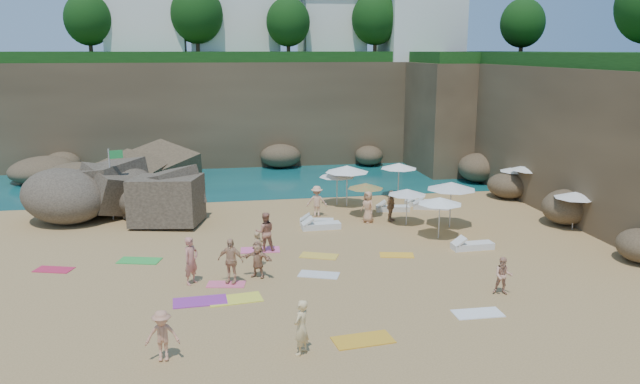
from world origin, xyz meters
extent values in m
plane|color=tan|center=(0.00, 0.00, 0.00)|extent=(120.00, 120.00, 0.00)
plane|color=#0C4751|center=(0.00, 30.00, 0.00)|extent=(120.00, 120.00, 0.00)
cube|color=brown|center=(2.00, 25.00, 4.00)|extent=(44.00, 8.00, 8.00)
cube|color=brown|center=(19.00, 8.00, 4.00)|extent=(8.00, 30.00, 8.00)
cube|color=brown|center=(17.00, 20.00, 4.00)|extent=(10.00, 12.00, 8.00)
cube|color=white|center=(-8.00, 26.00, 10.75)|extent=(6.00, 5.00, 5.50)
cube|color=white|center=(-1.00, 27.00, 11.25)|extent=(7.00, 6.00, 6.50)
cube|color=white|center=(7.00, 26.00, 10.50)|extent=(5.00, 5.00, 5.00)
cube|color=white|center=(14.00, 24.00, 11.00)|extent=(6.00, 6.00, 6.00)
sphere|color=#11380F|center=(-12.00, 24.00, 11.20)|extent=(3.60, 3.60, 3.60)
sphere|color=#11380F|center=(-4.00, 24.00, 11.60)|extent=(4.05, 4.05, 4.05)
sphere|color=#11380F|center=(3.00, 23.00, 11.04)|extent=(3.42, 3.42, 3.42)
sphere|color=#11380F|center=(10.00, 23.00, 11.36)|extent=(3.78, 3.78, 3.78)
sphere|color=#11380F|center=(19.00, 16.00, 10.80)|extent=(3.15, 3.15, 3.15)
cylinder|color=white|center=(-18.00, 30.00, 3.00)|extent=(0.10, 0.10, 6.00)
cylinder|color=white|center=(-16.50, 30.00, 3.00)|extent=(0.10, 0.10, 6.00)
cylinder|color=white|center=(-15.00, 30.00, 3.00)|extent=(0.10, 0.10, 6.00)
cylinder|color=silver|center=(-8.61, 7.00, 1.93)|extent=(0.08, 0.08, 3.85)
cube|color=green|center=(-8.23, 7.00, 3.54)|extent=(0.65, 0.24, 0.43)
cylinder|color=silver|center=(4.42, 7.70, 1.14)|extent=(0.07, 0.07, 2.28)
cone|color=white|center=(4.42, 7.70, 2.22)|extent=(2.55, 2.55, 0.39)
cylinder|color=silver|center=(8.07, 9.46, 1.00)|extent=(0.06, 0.06, 2.01)
cone|color=white|center=(8.07, 9.46, 1.96)|extent=(2.25, 2.25, 0.34)
cylinder|color=silver|center=(3.92, 8.12, 0.94)|extent=(0.06, 0.06, 1.88)
cone|color=silver|center=(3.92, 8.12, 1.84)|extent=(2.11, 2.11, 0.32)
cylinder|color=silver|center=(15.48, 6.83, 1.09)|extent=(0.06, 0.06, 2.18)
cone|color=white|center=(15.48, 6.83, 2.13)|extent=(2.45, 2.45, 0.37)
cylinder|color=silver|center=(15.26, 8.31, 0.89)|extent=(0.05, 0.05, 1.78)
cone|color=silver|center=(15.26, 8.31, 1.74)|extent=(2.00, 2.00, 0.30)
cylinder|color=silver|center=(4.92, 5.27, 0.88)|extent=(0.05, 0.05, 1.76)
cone|color=#E55128|center=(4.92, 5.27, 1.72)|extent=(1.98, 1.98, 0.30)
cylinder|color=silver|center=(6.64, 3.30, 0.90)|extent=(0.05, 0.05, 1.80)
cone|color=silver|center=(6.64, 3.30, 1.76)|extent=(2.02, 2.02, 0.31)
cylinder|color=silver|center=(14.68, 0.93, 0.93)|extent=(0.05, 0.05, 1.86)
cone|color=silver|center=(14.68, 0.93, 1.81)|extent=(2.08, 2.08, 0.32)
cylinder|color=silver|center=(8.68, 2.42, 1.13)|extent=(0.07, 0.07, 2.25)
cone|color=silver|center=(8.68, 2.42, 2.20)|extent=(2.53, 2.53, 0.38)
cylinder|color=silver|center=(7.45, 0.73, 0.96)|extent=(0.06, 0.06, 1.92)
cone|color=white|center=(7.45, 0.73, 1.88)|extent=(2.16, 2.16, 0.33)
cube|color=silver|center=(2.10, 3.30, 0.15)|extent=(2.01, 0.74, 0.31)
cube|color=silver|center=(2.03, 4.17, 0.14)|extent=(1.83, 0.89, 0.27)
cube|color=silver|center=(8.78, 7.15, 0.14)|extent=(1.89, 0.70, 0.29)
cube|color=silver|center=(6.75, 6.14, 0.15)|extent=(1.95, 0.89, 0.29)
cube|color=silver|center=(9.04, 6.24, 0.16)|extent=(2.11, 1.18, 0.31)
cube|color=white|center=(8.37, -1.19, 0.15)|extent=(1.95, 0.72, 0.30)
cube|color=#ED5C82|center=(-2.90, -3.72, 0.01)|extent=(1.58, 0.99, 0.03)
cube|color=gold|center=(1.21, -9.30, 0.02)|extent=(1.99, 1.15, 0.03)
cube|color=green|center=(-6.53, -0.25, 0.02)|extent=(1.96, 1.33, 0.03)
cube|color=yellow|center=(-2.61, -5.29, 0.02)|extent=(2.04, 1.21, 0.03)
cube|color=silver|center=(0.85, -3.29, 0.01)|extent=(1.81, 1.35, 0.03)
cube|color=purple|center=(-3.88, -5.26, 0.02)|extent=(1.98, 1.07, 0.03)
cube|color=#C52245|center=(-9.91, -0.79, 0.01)|extent=(1.70, 1.19, 0.03)
cube|color=pink|center=(-1.24, 0.33, 0.02)|extent=(1.83, 1.01, 0.03)
cube|color=yellow|center=(4.69, -1.45, 0.01)|extent=(1.62, 1.06, 0.03)
cube|color=yellow|center=(1.26, -0.96, 0.01)|extent=(1.84, 1.39, 0.03)
cube|color=white|center=(5.62, -8.01, 0.01)|extent=(1.71, 0.87, 0.03)
imported|color=tan|center=(-4.21, -3.37, 0.95)|extent=(0.79, 0.82, 1.89)
imported|color=#AB6D55|center=(-1.02, 0.17, 0.91)|extent=(0.89, 0.70, 1.81)
imported|color=#EEAF87|center=(2.30, 5.69, 0.86)|extent=(1.18, 0.66, 1.72)
imported|color=#926B49|center=(6.01, 4.08, 0.84)|extent=(0.93, 1.03, 1.68)
imported|color=tan|center=(4.77, 4.10, 0.84)|extent=(0.80, 0.93, 1.68)
imported|color=#AB6755|center=(-7.53, 8.32, 0.87)|extent=(1.66, 0.64, 1.75)
imported|color=#F3CE8A|center=(-0.83, -9.82, 0.86)|extent=(0.71, 0.74, 1.71)
imported|color=tan|center=(-4.88, -9.57, 0.21)|extent=(1.04, 1.57, 0.41)
imported|color=tan|center=(-2.70, -3.61, 0.22)|extent=(1.71, 2.07, 0.44)
imported|color=tan|center=(-1.61, -3.13, 0.20)|extent=(1.93, 1.96, 0.39)
imported|color=tan|center=(-1.49, -1.86, 0.18)|extent=(1.29, 1.53, 0.36)
imported|color=tan|center=(7.24, -6.52, 0.27)|extent=(1.17, 1.57, 0.53)
camera|label=1|loc=(-3.26, -26.86, 8.93)|focal=35.00mm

